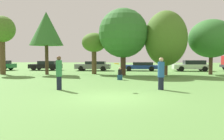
{
  "coord_description": "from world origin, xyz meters",
  "views": [
    {
      "loc": [
        0.79,
        -10.55,
        1.83
      ],
      "look_at": [
        -0.34,
        3.8,
        1.01
      ],
      "focal_mm": 38.6,
      "sensor_mm": 36.0,
      "label": 1
    }
  ],
  "objects_px": {
    "bystander_sitting": "(120,75)",
    "frisbee": "(117,64)",
    "tree_1": "(46,29)",
    "parked_car_grey": "(94,66)",
    "tree_2": "(94,43)",
    "person_catcher": "(161,73)",
    "parked_car_black": "(46,65)",
    "person_thrower": "(59,72)",
    "parked_car_blue": "(141,66)",
    "tree_3": "(123,33)",
    "parked_car_white": "(192,65)",
    "tree_0": "(2,30)",
    "tree_4": "(166,38)"
  },
  "relations": [
    {
      "from": "tree_0",
      "to": "parked_car_black",
      "type": "height_order",
      "value": "tree_0"
    },
    {
      "from": "frisbee",
      "to": "tree_3",
      "type": "distance_m",
      "value": 10.72
    },
    {
      "from": "frisbee",
      "to": "tree_4",
      "type": "bearing_deg",
      "value": 69.17
    },
    {
      "from": "tree_4",
      "to": "parked_car_white",
      "type": "height_order",
      "value": "tree_4"
    },
    {
      "from": "person_catcher",
      "to": "tree_1",
      "type": "bearing_deg",
      "value": -50.33
    },
    {
      "from": "tree_0",
      "to": "tree_1",
      "type": "height_order",
      "value": "tree_1"
    },
    {
      "from": "bystander_sitting",
      "to": "tree_1",
      "type": "relative_size",
      "value": 0.16
    },
    {
      "from": "person_catcher",
      "to": "tree_4",
      "type": "xyz_separation_m",
      "value": [
        1.69,
        10.34,
        2.66
      ]
    },
    {
      "from": "frisbee",
      "to": "tree_1",
      "type": "relative_size",
      "value": 0.05
    },
    {
      "from": "tree_4",
      "to": "person_catcher",
      "type": "bearing_deg",
      "value": -99.29
    },
    {
      "from": "parked_car_grey",
      "to": "tree_4",
      "type": "bearing_deg",
      "value": 140.4
    },
    {
      "from": "tree_3",
      "to": "parked_car_grey",
      "type": "bearing_deg",
      "value": 119.36
    },
    {
      "from": "tree_2",
      "to": "parked_car_grey",
      "type": "relative_size",
      "value": 0.95
    },
    {
      "from": "tree_2",
      "to": "tree_0",
      "type": "bearing_deg",
      "value": -172.17
    },
    {
      "from": "tree_3",
      "to": "bystander_sitting",
      "type": "bearing_deg",
      "value": -91.32
    },
    {
      "from": "parked_car_white",
      "to": "tree_1",
      "type": "bearing_deg",
      "value": 23.84
    },
    {
      "from": "tree_4",
      "to": "parked_car_white",
      "type": "relative_size",
      "value": 1.38
    },
    {
      "from": "bystander_sitting",
      "to": "tree_3",
      "type": "bearing_deg",
      "value": 88.68
    },
    {
      "from": "tree_2",
      "to": "frisbee",
      "type": "bearing_deg",
      "value": -75.52
    },
    {
      "from": "parked_car_blue",
      "to": "tree_4",
      "type": "bearing_deg",
      "value": 107.24
    },
    {
      "from": "parked_car_grey",
      "to": "parked_car_white",
      "type": "relative_size",
      "value": 0.99
    },
    {
      "from": "parked_car_white",
      "to": "person_catcher",
      "type": "bearing_deg",
      "value": 71.21
    },
    {
      "from": "tree_1",
      "to": "parked_car_grey",
      "type": "relative_size",
      "value": 1.4
    },
    {
      "from": "parked_car_black",
      "to": "parked_car_blue",
      "type": "bearing_deg",
      "value": 178.68
    },
    {
      "from": "bystander_sitting",
      "to": "frisbee",
      "type": "bearing_deg",
      "value": -89.05
    },
    {
      "from": "person_catcher",
      "to": "tree_3",
      "type": "relative_size",
      "value": 0.27
    },
    {
      "from": "tree_3",
      "to": "parked_car_grey",
      "type": "xyz_separation_m",
      "value": [
        -4.0,
        7.11,
        -3.4
      ]
    },
    {
      "from": "parked_car_black",
      "to": "parked_car_white",
      "type": "distance_m",
      "value": 18.69
    },
    {
      "from": "frisbee",
      "to": "tree_4",
      "type": "height_order",
      "value": "tree_4"
    },
    {
      "from": "person_thrower",
      "to": "parked_car_blue",
      "type": "xyz_separation_m",
      "value": [
        5.13,
        17.69,
        -0.36
      ]
    },
    {
      "from": "person_thrower",
      "to": "parked_car_white",
      "type": "height_order",
      "value": "person_thrower"
    },
    {
      "from": "parked_car_black",
      "to": "tree_3",
      "type": "bearing_deg",
      "value": 144.1
    },
    {
      "from": "person_thrower",
      "to": "tree_0",
      "type": "xyz_separation_m",
      "value": [
        -9.0,
        10.52,
        3.46
      ]
    },
    {
      "from": "parked_car_black",
      "to": "frisbee",
      "type": "bearing_deg",
      "value": 120.2
    },
    {
      "from": "tree_4",
      "to": "parked_car_black",
      "type": "bearing_deg",
      "value": 153.53
    },
    {
      "from": "tree_3",
      "to": "parked_car_blue",
      "type": "xyz_separation_m",
      "value": [
        1.98,
        7.24,
        -3.45
      ]
    },
    {
      "from": "tree_3",
      "to": "parked_car_white",
      "type": "bearing_deg",
      "value": 40.91
    },
    {
      "from": "parked_car_grey",
      "to": "parked_car_white",
      "type": "bearing_deg",
      "value": -179.36
    },
    {
      "from": "person_thrower",
      "to": "parked_car_grey",
      "type": "distance_m",
      "value": 17.58
    },
    {
      "from": "tree_1",
      "to": "tree_3",
      "type": "xyz_separation_m",
      "value": [
        7.64,
        -0.22,
        -0.51
      ]
    },
    {
      "from": "tree_0",
      "to": "tree_2",
      "type": "bearing_deg",
      "value": 7.83
    },
    {
      "from": "tree_0",
      "to": "tree_3",
      "type": "relative_size",
      "value": 0.92
    },
    {
      "from": "tree_1",
      "to": "parked_car_white",
      "type": "relative_size",
      "value": 1.39
    },
    {
      "from": "frisbee",
      "to": "bystander_sitting",
      "type": "distance_m",
      "value": 5.91
    },
    {
      "from": "tree_4",
      "to": "parked_car_black",
      "type": "relative_size",
      "value": 1.54
    },
    {
      "from": "tree_0",
      "to": "parked_car_grey",
      "type": "distance_m",
      "value": 11.41
    },
    {
      "from": "tree_0",
      "to": "tree_2",
      "type": "relative_size",
      "value": 1.39
    },
    {
      "from": "person_catcher",
      "to": "parked_car_black",
      "type": "bearing_deg",
      "value": -58.84
    },
    {
      "from": "bystander_sitting",
      "to": "tree_3",
      "type": "xyz_separation_m",
      "value": [
        0.11,
        4.58,
        3.63
      ]
    },
    {
      "from": "bystander_sitting",
      "to": "tree_3",
      "type": "height_order",
      "value": "tree_3"
    }
  ]
}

